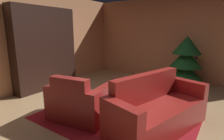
{
  "coord_description": "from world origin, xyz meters",
  "views": [
    {
      "loc": [
        1.82,
        -2.86,
        1.61
      ],
      "look_at": [
        -0.19,
        0.1,
        0.82
      ],
      "focal_mm": 28.79,
      "sensor_mm": 36.0,
      "label": 1
    }
  ],
  "objects_px": {
    "book_stack_on_table": "(115,87)",
    "decorated_tree": "(186,60)",
    "bottle_on_table": "(115,83)",
    "armchair_red": "(80,103)",
    "coffee_table": "(116,92)",
    "couch_red": "(157,111)",
    "bookshelf_unit": "(49,49)"
  },
  "relations": [
    {
      "from": "bookshelf_unit",
      "to": "book_stack_on_table",
      "type": "relative_size",
      "value": 10.98
    },
    {
      "from": "book_stack_on_table",
      "to": "bottle_on_table",
      "type": "height_order",
      "value": "bottle_on_table"
    },
    {
      "from": "book_stack_on_table",
      "to": "couch_red",
      "type": "bearing_deg",
      "value": -10.63
    },
    {
      "from": "coffee_table",
      "to": "decorated_tree",
      "type": "xyz_separation_m",
      "value": [
        0.69,
        2.66,
        0.33
      ]
    },
    {
      "from": "couch_red",
      "to": "bottle_on_table",
      "type": "bearing_deg",
      "value": 164.9
    },
    {
      "from": "book_stack_on_table",
      "to": "decorated_tree",
      "type": "distance_m",
      "value": 2.73
    },
    {
      "from": "bookshelf_unit",
      "to": "coffee_table",
      "type": "distance_m",
      "value": 2.59
    },
    {
      "from": "decorated_tree",
      "to": "armchair_red",
      "type": "bearing_deg",
      "value": -109.2
    },
    {
      "from": "bottle_on_table",
      "to": "book_stack_on_table",
      "type": "bearing_deg",
      "value": -55.42
    },
    {
      "from": "couch_red",
      "to": "coffee_table",
      "type": "height_order",
      "value": "couch_red"
    },
    {
      "from": "decorated_tree",
      "to": "book_stack_on_table",
      "type": "bearing_deg",
      "value": -105.92
    },
    {
      "from": "couch_red",
      "to": "decorated_tree",
      "type": "bearing_deg",
      "value": 93.97
    },
    {
      "from": "armchair_red",
      "to": "coffee_table",
      "type": "distance_m",
      "value": 0.73
    },
    {
      "from": "armchair_red",
      "to": "book_stack_on_table",
      "type": "distance_m",
      "value": 0.75
    },
    {
      "from": "book_stack_on_table",
      "to": "decorated_tree",
      "type": "bearing_deg",
      "value": 74.08
    },
    {
      "from": "coffee_table",
      "to": "book_stack_on_table",
      "type": "distance_m",
      "value": 0.11
    },
    {
      "from": "couch_red",
      "to": "bookshelf_unit",
      "type": "bearing_deg",
      "value": 171.33
    },
    {
      "from": "couch_red",
      "to": "decorated_tree",
      "type": "relative_size",
      "value": 1.36
    },
    {
      "from": "armchair_red",
      "to": "bottle_on_table",
      "type": "distance_m",
      "value": 0.82
    },
    {
      "from": "bookshelf_unit",
      "to": "coffee_table",
      "type": "height_order",
      "value": "bookshelf_unit"
    },
    {
      "from": "bookshelf_unit",
      "to": "book_stack_on_table",
      "type": "distance_m",
      "value": 2.51
    },
    {
      "from": "couch_red",
      "to": "decorated_tree",
      "type": "height_order",
      "value": "decorated_tree"
    },
    {
      "from": "book_stack_on_table",
      "to": "decorated_tree",
      "type": "xyz_separation_m",
      "value": [
        0.74,
        2.61,
        0.24
      ]
    },
    {
      "from": "bottle_on_table",
      "to": "decorated_tree",
      "type": "bearing_deg",
      "value": 72.16
    },
    {
      "from": "bookshelf_unit",
      "to": "decorated_tree",
      "type": "distance_m",
      "value": 3.91
    },
    {
      "from": "couch_red",
      "to": "book_stack_on_table",
      "type": "relative_size",
      "value": 9.81
    },
    {
      "from": "couch_red",
      "to": "coffee_table",
      "type": "relative_size",
      "value": 2.93
    },
    {
      "from": "couch_red",
      "to": "bottle_on_table",
      "type": "height_order",
      "value": "couch_red"
    },
    {
      "from": "bookshelf_unit",
      "to": "armchair_red",
      "type": "xyz_separation_m",
      "value": [
        2.04,
        -0.95,
        -0.79
      ]
    },
    {
      "from": "bottle_on_table",
      "to": "armchair_red",
      "type": "bearing_deg",
      "value": -113.82
    },
    {
      "from": "coffee_table",
      "to": "couch_red",
      "type": "bearing_deg",
      "value": -8.58
    },
    {
      "from": "armchair_red",
      "to": "bottle_on_table",
      "type": "relative_size",
      "value": 4.67
    }
  ]
}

